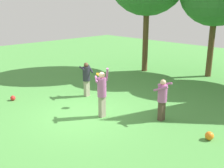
{
  "coord_description": "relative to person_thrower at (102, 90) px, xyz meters",
  "views": [
    {
      "loc": [
        7.73,
        -6.1,
        4.16
      ],
      "look_at": [
        0.28,
        1.17,
        1.05
      ],
      "focal_mm": 43.08,
      "sensor_mm": 36.0,
      "label": 1
    }
  ],
  "objects": [
    {
      "name": "ground_plane",
      "position": [
        -0.64,
        -0.29,
        -1.06
      ],
      "size": [
        40.0,
        40.0,
        0.0
      ],
      "primitive_type": "plane",
      "color": "#4C9342"
    },
    {
      "name": "person_bystander",
      "position": [
        1.77,
        1.36,
        -0.13
      ],
      "size": [
        0.64,
        0.6,
        1.57
      ],
      "rotation": [
        0.0,
        0.0,
        -2.9
      ],
      "color": "#4C382D",
      "rests_on": "ground_plane"
    },
    {
      "name": "person_thrower",
      "position": [
        0.0,
        0.0,
        0.0
      ],
      "size": [
        0.69,
        0.68,
        1.95
      ],
      "rotation": [
        0.0,
        0.0,
        2.5
      ],
      "color": "gray",
      "rests_on": "ground_plane"
    },
    {
      "name": "frisbee",
      "position": [
        -0.92,
        0.69,
        0.31
      ],
      "size": [
        0.37,
        0.37,
        0.11
      ],
      "color": "orange"
    },
    {
      "name": "person_catcher",
      "position": [
        -2.29,
        1.11,
        -0.11
      ],
      "size": [
        0.66,
        0.62,
        1.61
      ],
      "rotation": [
        0.0,
        0.0,
        -0.3
      ],
      "color": "gray",
      "rests_on": "ground_plane"
    },
    {
      "name": "ball_red",
      "position": [
        -4.14,
        -1.65,
        -0.95
      ],
      "size": [
        0.23,
        0.23,
        0.23
      ],
      "primitive_type": "sphere",
      "color": "red",
      "rests_on": "ground_plane"
    },
    {
      "name": "ball_orange",
      "position": [
        3.74,
        1.2,
        -0.92
      ],
      "size": [
        0.28,
        0.28,
        0.28
      ],
      "primitive_type": "sphere",
      "color": "orange",
      "rests_on": "ground_plane"
    }
  ]
}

